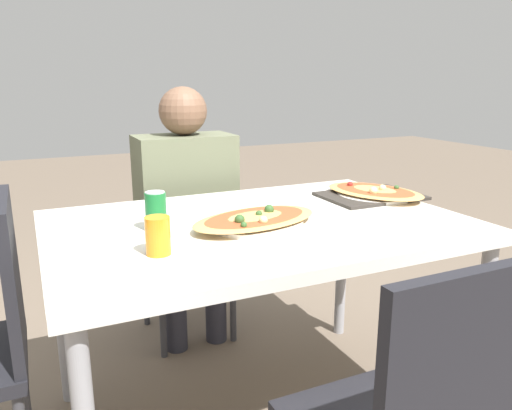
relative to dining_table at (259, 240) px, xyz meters
The scene contains 8 objects.
dining_table is the anchor object (origin of this frame).
chair_far_seated 0.81m from the dining_table, 93.21° to the left, with size 0.40×0.40×0.92m.
person_seated 0.68m from the dining_table, 93.74° to the left, with size 0.44×0.27×1.19m.
pizza_main 0.10m from the dining_table, 126.64° to the right, with size 0.50×0.34×0.06m.
soda_can 0.37m from the dining_table, behind, with size 0.07×0.07×0.12m.
drink_glass 0.45m from the dining_table, 154.91° to the right, with size 0.07×0.07×0.11m.
serving_tray 0.57m from the dining_table, 12.06° to the left, with size 0.38×0.28×0.01m.
pizza_second 0.59m from the dining_table, 11.63° to the left, with size 0.38×0.48×0.06m.
Camera 1 is at (-0.69, -1.46, 1.23)m, focal length 35.00 mm.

